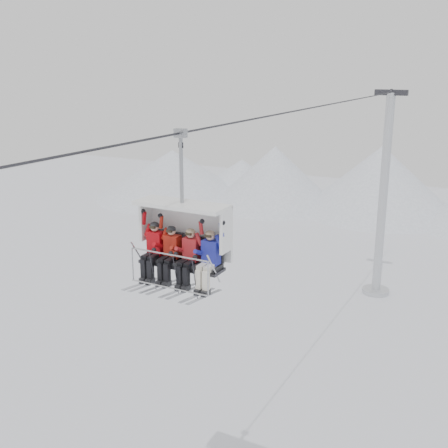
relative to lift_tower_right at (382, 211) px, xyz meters
The scene contains 8 objects.
ridgeline 20.33m from the lift_tower_right, 94.51° to the left, with size 72.00×21.00×7.00m.
lift_tower_right is the anchor object (origin of this frame).
haul_cable 23.25m from the lift_tower_right, 90.00° to the right, with size 0.06×0.06×50.00m, color #2D2D32.
chairlift_carrier 24.66m from the lift_tower_right, 90.00° to the right, with size 2.49×1.17×3.98m.
skier_far_left 24.88m from the lift_tower_right, 91.89° to the right, with size 0.43×1.69×1.69m.
skier_center_left 24.87m from the lift_tower_right, 90.66° to the right, with size 0.41×1.69×1.63m.
skier_center_right 24.87m from the lift_tower_right, 89.29° to the right, with size 0.41×1.69×1.64m.
skier_far_right 24.89m from the lift_tower_right, 87.95° to the right, with size 0.43×1.69×1.69m.
Camera 1 is at (7.49, -14.12, 14.92)m, focal length 45.00 mm.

